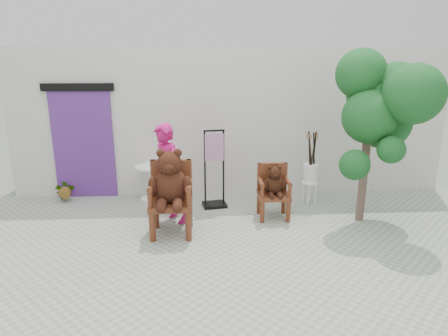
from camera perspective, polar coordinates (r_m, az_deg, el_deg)
The scene contains 11 objects.
ground_plane at distance 6.19m, azimuth 2.70°, elevation -11.69°, with size 60.00×60.00×0.00m, color gray.
back_wall at distance 8.68m, azimuth 0.81°, elevation 6.91°, with size 9.00×1.00×3.00m, color beige.
doorway at distance 8.56m, azimuth -19.46°, elevation 3.58°, with size 1.40×0.11×2.33m.
chair_big at distance 6.48m, azimuth -7.66°, elevation -2.63°, with size 0.68×0.76×1.44m.
chair_small at distance 7.21m, azimuth 7.11°, elevation -2.59°, with size 0.56×0.53×0.99m.
person at distance 6.89m, azimuth -7.65°, elevation -0.90°, with size 0.65×0.43×1.78m, color #B21561.
cafe_table at distance 8.22m, azimuth -10.49°, elevation -1.49°, with size 0.60×0.60×0.70m.
display_stand at distance 7.66m, azimuth -1.39°, elevation -1.39°, with size 0.50×0.42×1.51m.
stool_bucket at distance 7.97m, azimuth 12.26°, elevation -0.63°, with size 0.32×0.32×1.45m.
tree at distance 7.18m, azimuth 21.66°, elevation 8.51°, with size 1.55×1.61×2.98m.
potted_plant at distance 8.71m, azimuth -21.72°, elevation -2.97°, with size 0.38×0.33×0.42m, color #0F3A19.
Camera 1 is at (-0.57, -5.45, 2.88)m, focal length 32.00 mm.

